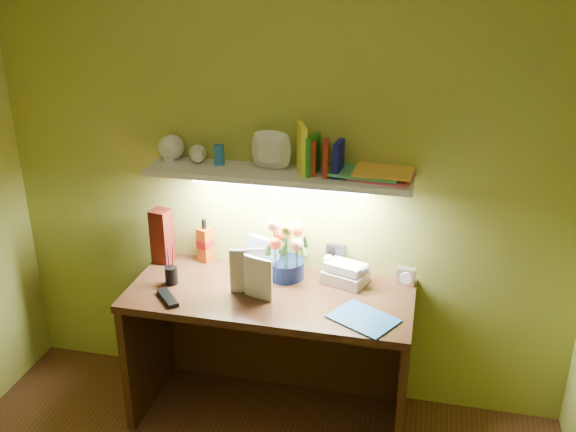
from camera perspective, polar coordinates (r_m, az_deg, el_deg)
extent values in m
cube|color=#381C0F|center=(3.37, -1.56, -12.32)|extent=(1.40, 0.60, 0.75)
cube|color=silver|center=(3.27, 10.46, -5.27)|extent=(0.09, 0.06, 0.09)
cube|color=#51130C|center=(3.47, -11.14, -1.75)|extent=(0.11, 0.11, 0.29)
cylinder|color=black|center=(3.26, -10.37, -4.71)|extent=(0.08, 0.08, 0.16)
cube|color=black|center=(3.15, -10.64, -7.16)|extent=(0.16, 0.17, 0.02)
cube|color=#205FAD|center=(2.97, 6.71, -9.06)|extent=(0.35, 0.32, 0.01)
imported|color=beige|center=(3.12, -5.21, -4.91)|extent=(0.17, 0.07, 0.23)
imported|color=white|center=(3.11, -3.91, -5.17)|extent=(0.15, 0.07, 0.22)
cube|color=white|center=(3.10, -0.94, 3.69)|extent=(1.30, 0.25, 0.03)
imported|color=white|center=(3.26, -10.84, 5.48)|extent=(0.14, 0.14, 0.10)
imported|color=white|center=(3.20, -8.04, 5.11)|extent=(0.11, 0.11, 0.08)
imported|color=white|center=(3.09, -1.70, 4.36)|extent=(0.20, 0.20, 0.05)
cube|color=white|center=(3.29, -10.53, 5.60)|extent=(0.04, 0.04, 0.10)
cube|color=#205FAD|center=(3.20, -6.13, 5.43)|extent=(0.05, 0.05, 0.10)
cube|color=#AA2B1D|center=(3.05, 2.26, 5.35)|extent=(0.04, 0.12, 0.17)
cube|color=yellow|center=(3.05, 1.23, 5.97)|extent=(0.08, 0.15, 0.24)
cube|color=#0F1394|center=(3.02, 4.53, 5.10)|extent=(0.04, 0.12, 0.17)
cube|color=#248C24|center=(3.03, 2.24, 5.46)|extent=(0.05, 0.13, 0.19)
cube|color=#AA2B1D|center=(3.03, 3.37, 5.16)|extent=(0.04, 0.12, 0.17)
cube|color=#E35573|center=(3.04, 8.34, 3.50)|extent=(0.32, 0.26, 0.01)
cube|color=#50B573|center=(3.06, 7.04, 3.98)|extent=(0.34, 0.27, 0.01)
cube|color=yellow|center=(3.03, 8.48, 3.94)|extent=(0.28, 0.21, 0.01)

